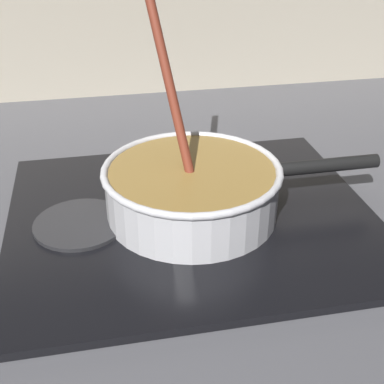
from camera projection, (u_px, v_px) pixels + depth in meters
name	position (u px, v px, depth m)	size (l,w,h in m)	color
ground	(218.00, 304.00, 0.68)	(2.40, 1.60, 0.04)	#4C4C51
hob_plate	(192.00, 217.00, 0.81)	(0.56, 0.48, 0.01)	black
burner_ring	(192.00, 211.00, 0.81)	(0.17, 0.17, 0.01)	#592D0C
spare_burner	(80.00, 224.00, 0.78)	(0.14, 0.14, 0.01)	#262628
cooking_pan	(193.00, 189.00, 0.79)	(0.43, 0.27, 0.32)	silver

